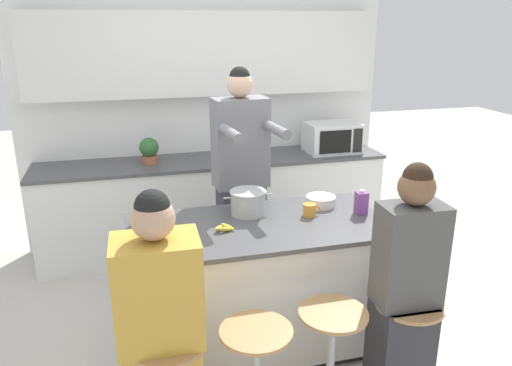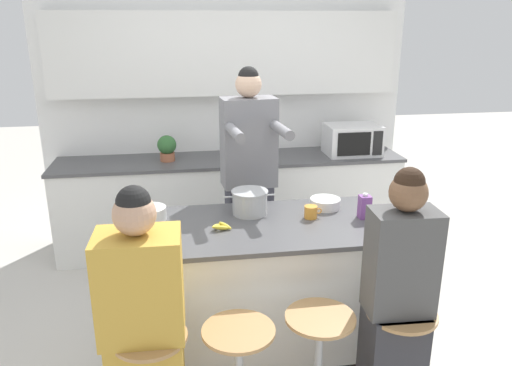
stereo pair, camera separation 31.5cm
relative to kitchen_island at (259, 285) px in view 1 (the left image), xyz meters
name	(u,v)px [view 1 (the left image)]	position (x,y,z in m)	size (l,w,h in m)	color
ground_plane	(259,343)	(0.00, 0.00, -0.45)	(16.00, 16.00, 0.00)	beige
wall_back	(206,84)	(0.00, 1.89, 1.09)	(3.48, 0.22, 2.70)	white
back_counter	(215,204)	(0.00, 1.60, 0.00)	(3.23, 0.61, 0.89)	white
kitchen_island	(259,285)	(0.00, 0.00, 0.00)	(1.65, 0.82, 0.89)	black
bar_stool_center_right	(331,357)	(0.22, -0.69, -0.10)	(0.38, 0.38, 0.64)	tan
bar_stool_rightmost	(405,348)	(0.66, -0.72, -0.10)	(0.38, 0.38, 0.64)	tan
person_cooking	(241,189)	(0.04, 0.66, 0.46)	(0.45, 0.62, 1.81)	#383842
person_wrapped_blanket	(161,334)	(-0.69, -0.70, 0.23)	(0.41, 0.30, 1.41)	gold
person_seated_near	(405,297)	(0.64, -0.70, 0.22)	(0.35, 0.28, 1.44)	#333338
cooking_pot	(248,202)	(-0.02, 0.19, 0.52)	(0.33, 0.24, 0.16)	#B7BABC
fruit_bowl	(321,201)	(0.50, 0.22, 0.47)	(0.21, 0.21, 0.07)	white
mixing_bowl_steel	(149,218)	(-0.67, 0.19, 0.48)	(0.20, 0.20, 0.08)	white
coffee_cup_near	(310,210)	(0.36, 0.05, 0.48)	(0.12, 0.09, 0.08)	orange
banana_bunch	(224,228)	(-0.24, -0.04, 0.46)	(0.14, 0.10, 0.05)	yellow
juice_carton	(361,203)	(0.70, 0.00, 0.52)	(0.07, 0.07, 0.17)	#7A428E
microwave	(332,137)	(1.17, 1.56, 0.58)	(0.51, 0.36, 0.29)	white
potted_plant	(149,150)	(-0.58, 1.60, 0.57)	(0.17, 0.17, 0.24)	#A86042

